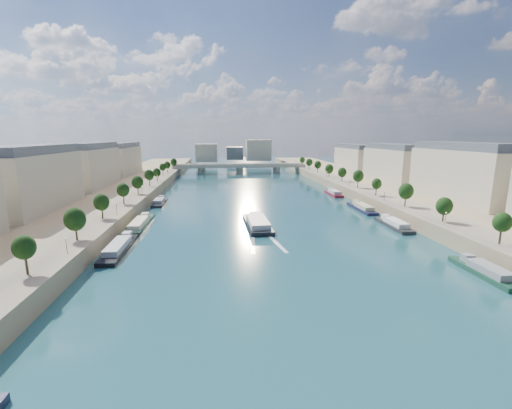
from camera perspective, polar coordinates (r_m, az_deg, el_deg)
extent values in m
plane|color=#0B2532|center=(155.00, 0.19, -0.56)|extent=(700.00, 700.00, 0.00)
cube|color=#9E8460|center=(163.43, -25.79, -0.20)|extent=(44.00, 520.00, 5.00)
cube|color=#9E8460|center=(177.18, 24.02, 0.79)|extent=(44.00, 520.00, 5.00)
cube|color=gray|center=(158.48, -20.77, 0.81)|extent=(14.00, 520.00, 0.10)
cube|color=gray|center=(169.77, 19.70, 1.56)|extent=(14.00, 520.00, 0.10)
cylinder|color=#382B1E|center=(82.92, -33.84, -8.54)|extent=(0.50, 0.50, 3.82)
ellipsoid|color=black|center=(81.88, -34.12, -6.17)|extent=(4.80, 4.80, 5.52)
cylinder|color=#382B1E|center=(103.67, -27.76, -4.15)|extent=(0.50, 0.50, 3.82)
ellipsoid|color=black|center=(102.83, -27.95, -2.22)|extent=(4.80, 4.80, 5.52)
cylinder|color=#382B1E|center=(125.58, -23.80, -1.23)|extent=(0.50, 0.50, 3.82)
ellipsoid|color=black|center=(124.89, -23.93, 0.38)|extent=(4.80, 4.80, 5.52)
cylinder|color=#382B1E|center=(148.14, -21.03, 0.81)|extent=(0.50, 0.50, 3.82)
ellipsoid|color=black|center=(147.55, -21.13, 2.18)|extent=(4.80, 4.80, 5.52)
cylinder|color=#382B1E|center=(171.09, -19.00, 2.32)|extent=(0.50, 0.50, 3.82)
ellipsoid|color=black|center=(170.58, -19.08, 3.51)|extent=(4.80, 4.80, 5.52)
cylinder|color=#382B1E|center=(194.29, -17.45, 3.46)|extent=(0.50, 0.50, 3.82)
ellipsoid|color=black|center=(193.85, -17.51, 4.51)|extent=(4.80, 4.80, 5.52)
cylinder|color=#382B1E|center=(217.67, -16.22, 4.35)|extent=(0.50, 0.50, 3.82)
ellipsoid|color=black|center=(217.27, -16.28, 5.29)|extent=(4.80, 4.80, 5.52)
cylinder|color=#382B1E|center=(241.17, -15.24, 5.07)|extent=(0.50, 0.50, 3.82)
ellipsoid|color=black|center=(240.81, -15.28, 5.92)|extent=(4.80, 4.80, 5.52)
cylinder|color=#382B1E|center=(264.76, -14.42, 5.67)|extent=(0.50, 0.50, 3.82)
ellipsoid|color=black|center=(264.43, -14.46, 6.44)|extent=(4.80, 4.80, 5.52)
cylinder|color=#382B1E|center=(288.42, -13.74, 6.16)|extent=(0.50, 0.50, 3.82)
ellipsoid|color=black|center=(288.12, -13.78, 6.87)|extent=(4.80, 4.80, 5.52)
cylinder|color=#382B1E|center=(107.78, 35.84, -4.47)|extent=(0.50, 0.50, 3.82)
ellipsoid|color=black|center=(106.97, 36.06, -2.62)|extent=(4.80, 4.80, 5.52)
cylinder|color=#382B1E|center=(125.98, 28.67, -1.64)|extent=(0.50, 0.50, 3.82)
ellipsoid|color=black|center=(125.29, 28.83, -0.04)|extent=(4.80, 4.80, 5.52)
cylinder|color=#382B1E|center=(145.87, 23.39, 0.47)|extent=(0.50, 0.50, 3.82)
ellipsoid|color=black|center=(145.27, 23.51, 1.86)|extent=(4.80, 4.80, 5.52)
cylinder|color=#382B1E|center=(166.84, 19.41, 2.06)|extent=(0.50, 0.50, 3.82)
ellipsoid|color=black|center=(166.32, 19.50, 3.28)|extent=(4.80, 4.80, 5.52)
cylinder|color=#382B1E|center=(188.54, 16.33, 3.29)|extent=(0.50, 0.50, 3.82)
ellipsoid|color=black|center=(188.08, 16.39, 4.37)|extent=(4.80, 4.80, 5.52)
cylinder|color=#382B1E|center=(210.73, 13.88, 4.25)|extent=(0.50, 0.50, 3.82)
ellipsoid|color=black|center=(210.32, 13.93, 5.22)|extent=(4.80, 4.80, 5.52)
cylinder|color=#382B1E|center=(233.29, 11.90, 5.02)|extent=(0.50, 0.50, 3.82)
ellipsoid|color=black|center=(232.92, 11.94, 5.90)|extent=(4.80, 4.80, 5.52)
cylinder|color=#382B1E|center=(256.11, 10.27, 5.65)|extent=(0.50, 0.50, 3.82)
ellipsoid|color=black|center=(255.77, 10.30, 6.45)|extent=(4.80, 4.80, 5.52)
cylinder|color=#382B1E|center=(279.12, 8.90, 6.18)|extent=(0.50, 0.50, 3.82)
ellipsoid|color=black|center=(278.81, 8.93, 6.91)|extent=(4.80, 4.80, 5.52)
cylinder|color=#382B1E|center=(302.29, 7.74, 6.62)|extent=(0.50, 0.50, 3.82)
ellipsoid|color=black|center=(302.00, 7.76, 7.30)|extent=(4.80, 4.80, 5.52)
cylinder|color=black|center=(92.06, -29.03, -6.09)|extent=(0.14, 0.14, 4.00)
sphere|color=#FFE5B2|center=(91.50, -29.16, -4.84)|extent=(0.36, 0.36, 0.36)
cylinder|color=black|center=(128.56, -22.21, -0.79)|extent=(0.14, 0.14, 4.00)
sphere|color=#FFE5B2|center=(128.15, -22.28, 0.13)|extent=(0.36, 0.36, 0.36)
cylinder|color=black|center=(166.67, -18.46, 2.15)|extent=(0.14, 0.14, 4.00)
sphere|color=#FFE5B2|center=(166.36, -18.51, 2.86)|extent=(0.36, 0.36, 0.36)
cylinder|color=black|center=(205.50, -16.12, 3.98)|extent=(0.14, 0.14, 4.00)
sphere|color=#FFE5B2|center=(205.24, -16.15, 4.56)|extent=(0.36, 0.36, 0.36)
cylinder|color=black|center=(244.70, -14.51, 5.22)|extent=(0.14, 0.14, 4.00)
sphere|color=#FFE5B2|center=(244.49, -14.54, 5.71)|extent=(0.36, 0.36, 0.36)
cylinder|color=black|center=(120.56, 29.02, -2.17)|extent=(0.14, 0.14, 4.00)
sphere|color=#FFE5B2|center=(120.13, 29.12, -1.20)|extent=(0.36, 0.36, 0.36)
cylinder|color=black|center=(154.22, 20.61, 1.28)|extent=(0.14, 0.14, 4.00)
sphere|color=#FFE5B2|center=(153.89, 20.67, 2.05)|extent=(0.36, 0.36, 0.36)
cylinder|color=black|center=(190.36, 15.30, 3.45)|extent=(0.14, 0.14, 4.00)
sphere|color=#FFE5B2|center=(190.09, 15.33, 4.07)|extent=(0.36, 0.36, 0.36)
cylinder|color=black|center=(227.79, 11.69, 4.90)|extent=(0.14, 0.14, 4.00)
sphere|color=#FFE5B2|center=(227.56, 11.71, 5.43)|extent=(0.36, 0.36, 0.36)
cylinder|color=black|center=(265.97, 9.09, 5.93)|extent=(0.14, 0.14, 4.00)
sphere|color=#FFE5B2|center=(265.77, 9.11, 6.38)|extent=(0.36, 0.36, 0.36)
cube|color=#C0B493|center=(151.32, -32.98, 3.03)|extent=(16.00, 52.00, 20.00)
cube|color=#474C54|center=(150.40, -33.47, 7.40)|extent=(14.72, 50.44, 3.20)
cube|color=#C0B493|center=(204.36, -25.72, 5.51)|extent=(16.00, 52.00, 20.00)
cube|color=#474C54|center=(203.68, -26.01, 8.75)|extent=(14.72, 50.44, 3.20)
cube|color=#C0B493|center=(259.53, -21.47, 6.91)|extent=(16.00, 52.00, 20.00)
cube|color=#474C54|center=(259.00, -21.67, 9.46)|extent=(14.72, 50.44, 3.20)
cube|color=#C0B493|center=(168.60, 31.07, 3.93)|extent=(16.00, 52.00, 20.00)
cube|color=#474C54|center=(167.78, 31.49, 7.85)|extent=(14.72, 50.44, 3.20)
cube|color=#C0B493|center=(217.47, 21.94, 6.12)|extent=(16.00, 52.00, 20.00)
cube|color=#474C54|center=(216.83, 22.17, 9.16)|extent=(14.72, 50.44, 3.20)
cube|color=#C0B493|center=(269.97, 16.21, 7.40)|extent=(16.00, 52.00, 20.00)
cube|color=#474C54|center=(269.46, 16.36, 9.86)|extent=(14.72, 50.44, 3.20)
cube|color=#C0B493|center=(361.38, -8.23, 8.53)|extent=(22.00, 18.00, 18.00)
cube|color=#C0B493|center=(373.30, 0.39, 9.05)|extent=(26.00, 20.00, 22.00)
cube|color=#474C54|center=(386.53, -3.59, 8.53)|extent=(18.00, 16.00, 14.00)
cube|color=#C1B79E|center=(292.82, -2.78, 6.41)|extent=(112.00, 11.00, 2.20)
cube|color=#C1B79E|center=(287.71, -2.72, 6.62)|extent=(112.00, 0.80, 0.90)
cube|color=#C1B79E|center=(297.66, -2.83, 6.79)|extent=(112.00, 0.80, 0.90)
cylinder|color=#C1B79E|center=(293.14, -9.06, 5.56)|extent=(6.40, 6.40, 5.00)
cylinder|color=#C1B79E|center=(293.17, -2.77, 5.69)|extent=(6.40, 6.40, 5.00)
cylinder|color=#C1B79E|center=(296.67, 3.44, 5.75)|extent=(6.40, 6.40, 5.00)
cube|color=#C1B79E|center=(294.90, -12.96, 5.45)|extent=(6.00, 12.00, 5.00)
cube|color=#C1B79E|center=(300.57, 7.23, 5.76)|extent=(6.00, 12.00, 5.00)
cube|color=black|center=(124.66, 0.20, -3.40)|extent=(8.86, 27.97, 1.98)
cube|color=white|center=(122.05, 0.31, -2.82)|extent=(7.11, 18.23, 1.78)
cube|color=white|center=(132.22, -0.19, -1.68)|extent=(4.07, 3.46, 1.80)
cube|color=silver|center=(108.22, -0.53, -5.95)|extent=(3.48, 26.00, 0.04)
cube|color=silver|center=(108.98, 2.84, -5.84)|extent=(5.24, 25.87, 0.04)
cube|color=black|center=(106.73, -21.72, -6.91)|extent=(5.00, 27.27, 1.80)
cube|color=silver|center=(104.22, -22.11, -6.39)|extent=(4.10, 15.00, 1.60)
cube|color=silver|center=(113.74, -20.70, -4.76)|extent=(2.50, 3.27, 1.80)
cube|color=#1C4838|center=(130.85, -18.71, -3.34)|extent=(5.00, 28.53, 1.80)
cube|color=#F6E6C3|center=(128.28, -18.98, -2.87)|extent=(4.10, 15.69, 1.60)
cube|color=#F6E6C3|center=(138.54, -18.00, -1.72)|extent=(2.50, 3.42, 1.80)
cube|color=#29292B|center=(169.88, -15.76, 0.18)|extent=(5.00, 19.30, 1.80)
cube|color=gray|center=(168.07, -15.88, 0.65)|extent=(4.10, 10.62, 1.60)
cube|color=gray|center=(175.16, -15.48, 1.13)|extent=(2.50, 2.32, 1.80)
cube|color=#1A412F|center=(98.81, 33.76, -9.56)|extent=(5.00, 19.42, 1.80)
cube|color=gray|center=(97.17, 34.45, -8.92)|extent=(4.10, 10.68, 1.60)
cube|color=gray|center=(102.47, 31.81, -7.56)|extent=(2.50, 2.33, 1.80)
cube|color=#272729|center=(133.06, 21.94, -3.33)|extent=(5.00, 21.07, 1.80)
cube|color=white|center=(131.22, 22.34, -2.80)|extent=(4.10, 11.59, 1.60)
cube|color=white|center=(138.08, 20.79, -1.95)|extent=(2.50, 2.53, 1.80)
cube|color=#1A1C39|center=(157.79, 17.22, -0.76)|extent=(5.00, 23.41, 1.80)
cube|color=#C5BC93|center=(155.77, 17.52, -0.29)|extent=(4.10, 12.88, 1.60)
cube|color=#C5BC93|center=(163.78, 16.30, 0.38)|extent=(2.50, 2.81, 1.80)
cube|color=maroon|center=(192.68, 12.82, 1.65)|extent=(5.00, 18.63, 1.80)
cube|color=#B7BEC4|center=(191.01, 12.99, 2.07)|extent=(4.10, 10.25, 1.60)
cube|color=#B7BEC4|center=(197.62, 12.33, 2.44)|extent=(2.50, 2.24, 1.80)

